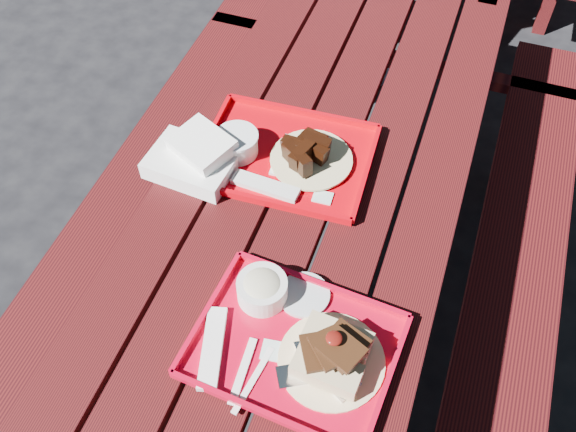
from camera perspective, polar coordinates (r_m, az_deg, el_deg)
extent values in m
plane|color=black|center=(2.22, 1.31, -10.02)|extent=(60.00, 60.00, 0.00)
cube|color=#470E0D|center=(1.69, -7.93, 4.63)|extent=(0.14, 2.40, 0.04)
cube|color=#470E0D|center=(1.65, -3.19, 3.38)|extent=(0.14, 2.40, 0.04)
cube|color=#470E0D|center=(1.61, 1.78, 2.04)|extent=(0.14, 2.40, 0.04)
cube|color=#470E0D|center=(1.59, 6.91, 0.64)|extent=(0.14, 2.40, 0.04)
cube|color=#470E0D|center=(1.59, 12.12, -0.79)|extent=(0.14, 2.40, 0.04)
cube|color=#470E0D|center=(2.03, -14.18, 0.80)|extent=(0.25, 2.40, 0.04)
cube|color=#470E0D|center=(2.68, -4.73, 11.23)|extent=(0.06, 0.06, 0.42)
cube|color=#470E0D|center=(1.85, 19.03, -8.65)|extent=(0.25, 2.40, 0.04)
cube|color=#470E0D|center=(2.55, 20.16, 4.85)|extent=(0.06, 0.06, 0.42)
cube|color=#470E0D|center=(2.59, 1.99, 14.31)|extent=(0.06, 0.06, 0.75)
cube|color=#470E0D|center=(2.52, 15.32, 11.00)|extent=(0.06, 0.06, 0.75)
cube|color=#470E0D|center=(2.50, 8.76, 13.73)|extent=(1.40, 0.06, 0.04)
cube|color=red|center=(1.35, 0.54, -11.61)|extent=(0.42, 0.34, 0.01)
cube|color=red|center=(1.41, 3.04, -6.14)|extent=(0.40, 0.04, 0.02)
cube|color=red|center=(1.29, -2.30, -17.05)|extent=(0.40, 0.04, 0.02)
cube|color=red|center=(1.32, 8.84, -14.34)|extent=(0.03, 0.31, 0.02)
cube|color=red|center=(1.39, -7.18, -8.30)|extent=(0.03, 0.31, 0.02)
cylinder|color=beige|center=(1.33, 3.87, -12.69)|extent=(0.22, 0.22, 0.01)
cube|color=#CCB486|center=(1.29, 3.45, -13.56)|extent=(0.14, 0.07, 0.04)
cube|color=#CCB486|center=(1.32, 4.41, -10.82)|extent=(0.14, 0.07, 0.04)
ellipsoid|color=#55100B|center=(1.24, 4.15, -10.56)|extent=(0.03, 0.03, 0.01)
cylinder|color=silver|center=(1.38, -2.31, -6.56)|extent=(0.11, 0.11, 0.05)
ellipsoid|color=beige|center=(1.37, -2.33, -6.21)|extent=(0.09, 0.09, 0.04)
cylinder|color=silver|center=(1.40, 1.43, -7.01)|extent=(0.11, 0.11, 0.01)
cube|color=white|center=(1.35, -6.73, -11.56)|extent=(0.09, 0.19, 0.01)
cube|color=white|center=(1.33, -4.04, -13.55)|extent=(0.03, 0.15, 0.01)
cube|color=white|center=(1.32, -3.11, -14.34)|extent=(0.03, 0.16, 0.00)
cube|color=silver|center=(1.34, -1.39, -11.88)|extent=(0.05, 0.05, 0.00)
cube|color=#C4020C|center=(1.65, -0.17, 5.17)|extent=(0.44, 0.35, 0.01)
cube|color=#C4020C|center=(1.75, 1.36, 9.23)|extent=(0.42, 0.03, 0.02)
cube|color=#C4020C|center=(1.54, -1.89, 1.27)|extent=(0.42, 0.03, 0.02)
cube|color=#C4020C|center=(1.62, 7.00, 3.92)|extent=(0.03, 0.33, 0.02)
cube|color=#C4020C|center=(1.70, -7.04, 6.93)|extent=(0.03, 0.33, 0.02)
cube|color=silver|center=(1.64, 1.43, 5.05)|extent=(0.15, 0.15, 0.01)
cylinder|color=beige|center=(1.63, 2.09, 5.06)|extent=(0.21, 0.21, 0.01)
cylinder|color=silver|center=(1.65, -4.54, 6.34)|extent=(0.11, 0.11, 0.05)
cylinder|color=white|center=(1.63, -4.60, 7.07)|extent=(0.11, 0.11, 0.01)
cube|color=white|center=(1.58, -2.03, 2.69)|extent=(0.17, 0.05, 0.01)
cube|color=silver|center=(1.56, 3.10, 1.68)|extent=(0.05, 0.04, 0.00)
cube|color=white|center=(1.64, -8.52, 4.64)|extent=(0.22, 0.17, 0.05)
cube|color=white|center=(1.61, -7.65, 6.25)|extent=(0.18, 0.17, 0.04)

